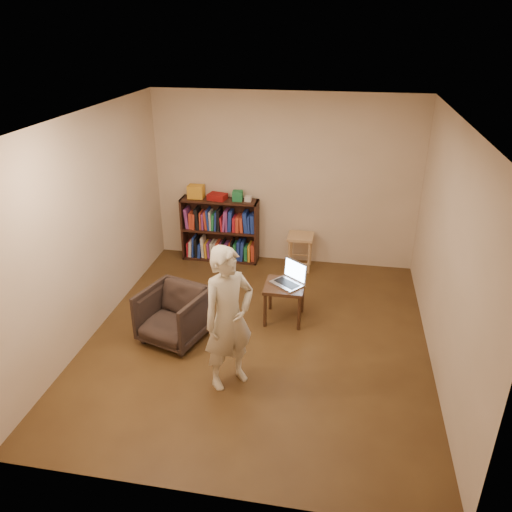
% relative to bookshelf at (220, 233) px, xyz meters
% --- Properties ---
extents(floor, '(4.50, 4.50, 0.00)m').
position_rel_bookshelf_xyz_m(floor, '(0.97, -2.09, -0.44)').
color(floor, '#402914').
rests_on(floor, ground).
extents(ceiling, '(4.50, 4.50, 0.00)m').
position_rel_bookshelf_xyz_m(ceiling, '(0.97, -2.09, 2.16)').
color(ceiling, silver).
rests_on(ceiling, wall_back).
extents(wall_back, '(4.00, 0.00, 4.00)m').
position_rel_bookshelf_xyz_m(wall_back, '(0.97, 0.16, 0.86)').
color(wall_back, beige).
rests_on(wall_back, floor).
extents(wall_left, '(0.00, 4.50, 4.50)m').
position_rel_bookshelf_xyz_m(wall_left, '(-1.03, -2.09, 0.86)').
color(wall_left, beige).
rests_on(wall_left, floor).
extents(wall_right, '(0.00, 4.50, 4.50)m').
position_rel_bookshelf_xyz_m(wall_right, '(2.97, -2.09, 0.86)').
color(wall_right, beige).
rests_on(wall_right, floor).
extents(bookshelf, '(1.20, 0.30, 1.00)m').
position_rel_bookshelf_xyz_m(bookshelf, '(0.00, 0.00, 0.00)').
color(bookshelf, black).
rests_on(bookshelf, floor).
extents(box_yellow, '(0.24, 0.18, 0.20)m').
position_rel_bookshelf_xyz_m(box_yellow, '(-0.37, 0.01, 0.66)').
color(box_yellow, gold).
rests_on(box_yellow, bookshelf).
extents(red_cloth, '(0.31, 0.25, 0.09)m').
position_rel_bookshelf_xyz_m(red_cloth, '(-0.03, -0.01, 0.61)').
color(red_cloth, maroon).
rests_on(red_cloth, bookshelf).
extents(box_green, '(0.16, 0.16, 0.15)m').
position_rel_bookshelf_xyz_m(box_green, '(0.29, -0.00, 0.64)').
color(box_green, '#1E7441').
rests_on(box_green, bookshelf).
extents(box_white, '(0.10, 0.10, 0.08)m').
position_rel_bookshelf_xyz_m(box_white, '(0.45, -0.01, 0.60)').
color(box_white, beige).
rests_on(box_white, bookshelf).
extents(stool, '(0.38, 0.38, 0.55)m').
position_rel_bookshelf_xyz_m(stool, '(1.28, -0.12, 0.00)').
color(stool, tan).
rests_on(stool, floor).
extents(armchair, '(0.88, 0.89, 0.65)m').
position_rel_bookshelf_xyz_m(armchair, '(-0.01, -2.28, -0.11)').
color(armchair, '#2C211D').
rests_on(armchair, floor).
extents(side_table, '(0.49, 0.49, 0.50)m').
position_rel_bookshelf_xyz_m(side_table, '(1.23, -1.61, -0.02)').
color(side_table, black).
rests_on(side_table, floor).
extents(laptop, '(0.48, 0.46, 0.29)m').
position_rel_bookshelf_xyz_m(laptop, '(1.29, -1.57, 0.12)').
color(laptop, '#B7B7BC').
rests_on(laptop, side_table).
extents(person, '(0.67, 0.67, 1.56)m').
position_rel_bookshelf_xyz_m(person, '(0.82, -2.93, 0.34)').
color(person, beige).
rests_on(person, floor).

